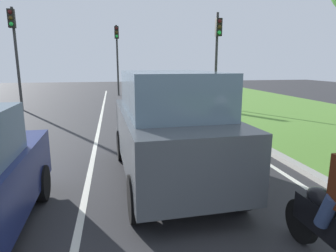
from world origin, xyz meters
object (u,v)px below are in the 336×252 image
car_suv_ahead (169,127)px  traffic_light_far_median (117,48)px  traffic_light_near_right (217,45)px  traffic_light_overhead_left (14,41)px

car_suv_ahead → traffic_light_far_median: traffic_light_far_median is taller
car_suv_ahead → traffic_light_near_right: traffic_light_near_right is taller
traffic_light_far_median → traffic_light_near_right: bearing=-56.7°
traffic_light_near_right → traffic_light_overhead_left: 10.47m
traffic_light_overhead_left → traffic_light_far_median: bearing=51.1°
traffic_light_overhead_left → traffic_light_far_median: 8.38m
car_suv_ahead → traffic_light_far_median: bearing=90.0°
traffic_light_near_right → traffic_light_overhead_left: bearing=173.0°
car_suv_ahead → traffic_light_overhead_left: size_ratio=0.87×
traffic_light_near_right → traffic_light_overhead_left: traffic_light_overhead_left is taller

